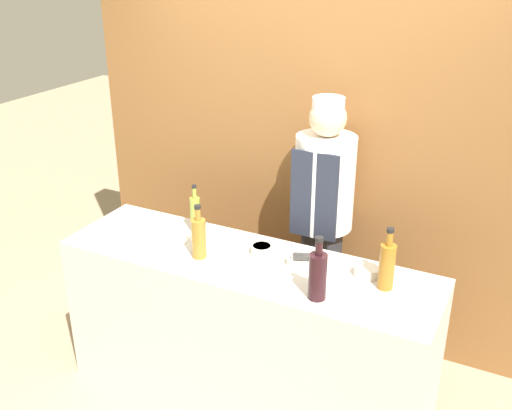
% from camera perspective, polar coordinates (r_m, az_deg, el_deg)
% --- Properties ---
extents(ground_plane, '(14.00, 14.00, 0.00)m').
position_cam_1_polar(ground_plane, '(3.84, -0.87, -17.51)').
color(ground_plane, tan).
extents(cabinet_wall, '(3.19, 0.18, 2.40)m').
position_cam_1_polar(cabinet_wall, '(3.99, 5.50, 4.20)').
color(cabinet_wall, brown).
rests_on(cabinet_wall, ground_plane).
extents(counter, '(2.13, 0.62, 0.93)m').
position_cam_1_polar(counter, '(3.55, -0.92, -11.85)').
color(counter, beige).
rests_on(counter, ground_plane).
extents(sauce_bowl_green, '(0.12, 0.12, 0.05)m').
position_cam_1_polar(sauce_bowl_green, '(3.35, 0.54, -4.20)').
color(sauce_bowl_green, silver).
rests_on(sauce_bowl_green, counter).
extents(sauce_bowl_purple, '(0.16, 0.16, 0.04)m').
position_cam_1_polar(sauce_bowl_purple, '(3.25, 4.33, -5.26)').
color(sauce_bowl_purple, silver).
rests_on(sauce_bowl_purple, counter).
extents(sauce_bowl_white, '(0.14, 0.14, 0.05)m').
position_cam_1_polar(sauce_bowl_white, '(3.19, 10.57, -6.12)').
color(sauce_bowl_white, silver).
rests_on(sauce_bowl_white, counter).
extents(cutting_board, '(0.33, 0.22, 0.02)m').
position_cam_1_polar(cutting_board, '(3.53, -9.25, -3.25)').
color(cutting_board, white).
rests_on(cutting_board, counter).
extents(bottle_vinegar, '(0.08, 0.08, 0.31)m').
position_cam_1_polar(bottle_vinegar, '(3.28, -5.47, -3.06)').
color(bottle_vinegar, olive).
rests_on(bottle_vinegar, counter).
extents(bottle_amber, '(0.08, 0.08, 0.33)m').
position_cam_1_polar(bottle_amber, '(3.05, 12.37, -5.61)').
color(bottle_amber, '#9E661E').
rests_on(bottle_amber, counter).
extents(bottle_oil, '(0.06, 0.06, 0.30)m').
position_cam_1_polar(bottle_oil, '(3.58, -5.81, -0.79)').
color(bottle_oil, olive).
rests_on(bottle_oil, counter).
extents(bottle_wine, '(0.09, 0.09, 0.33)m').
position_cam_1_polar(bottle_wine, '(2.91, 5.90, -6.63)').
color(bottle_wine, black).
rests_on(bottle_wine, counter).
extents(chef_center, '(0.36, 0.36, 1.72)m').
position_cam_1_polar(chef_center, '(3.73, 6.34, -1.65)').
color(chef_center, '#28282D').
rests_on(chef_center, ground_plane).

